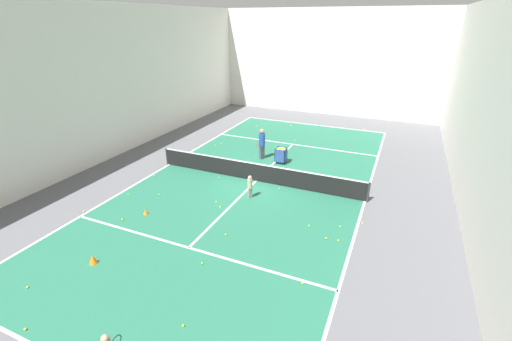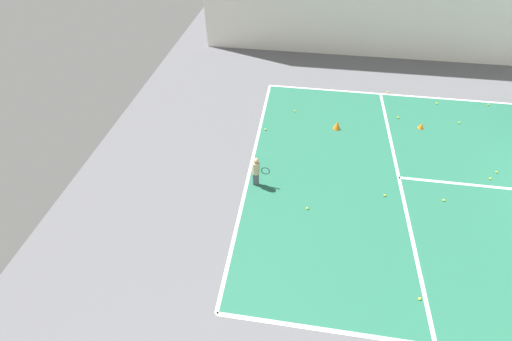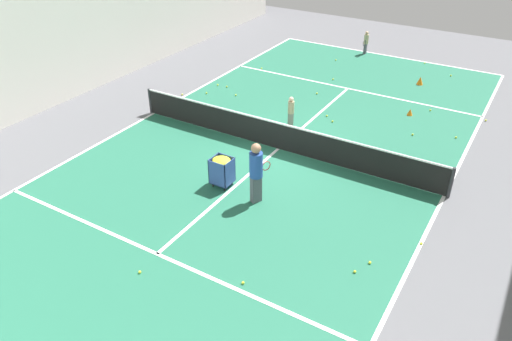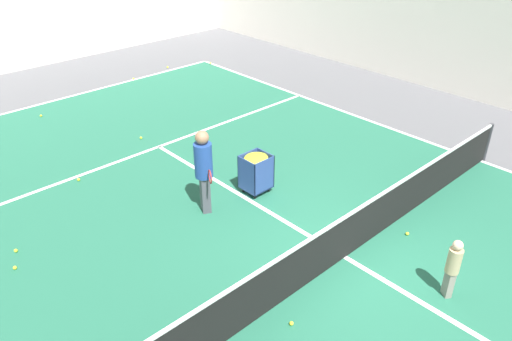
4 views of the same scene
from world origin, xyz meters
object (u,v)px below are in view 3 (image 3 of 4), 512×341
(child_midcourt, at_px, (291,109))
(training_cone_1, at_px, (410,112))
(coach_at_net, at_px, (256,169))
(player_near_baseline, at_px, (366,41))
(training_cone_0, at_px, (420,81))
(tennis_net, at_px, (279,135))
(ball_cart, at_px, (222,166))

(child_midcourt, height_order, training_cone_1, child_midcourt)
(coach_at_net, bearing_deg, player_near_baseline, 34.23)
(child_midcourt, distance_m, training_cone_0, 6.95)
(tennis_net, bearing_deg, training_cone_0, -106.92)
(ball_cart, relative_size, training_cone_1, 3.76)
(ball_cart, bearing_deg, player_near_baseline, -87.26)
(training_cone_1, bearing_deg, coach_at_net, 75.06)
(tennis_net, xyz_separation_m, training_cone_0, (-2.44, -8.03, -0.33))
(player_near_baseline, bearing_deg, child_midcourt, 7.94)
(training_cone_0, bearing_deg, training_cone_1, 99.04)
(ball_cart, distance_m, training_cone_1, 8.25)
(player_near_baseline, height_order, coach_at_net, coach_at_net)
(tennis_net, height_order, player_near_baseline, player_near_baseline)
(player_near_baseline, bearing_deg, training_cone_1, 38.41)
(tennis_net, relative_size, player_near_baseline, 9.88)
(ball_cart, height_order, training_cone_1, ball_cart)
(child_midcourt, bearing_deg, coach_at_net, 51.12)
(child_midcourt, distance_m, ball_cart, 4.47)
(tennis_net, bearing_deg, ball_cart, 82.73)
(player_near_baseline, relative_size, child_midcourt, 1.00)
(player_near_baseline, relative_size, coach_at_net, 0.61)
(ball_cart, xyz_separation_m, training_cone_0, (-2.79, -10.77, -0.47))
(tennis_net, relative_size, training_cone_1, 45.24)
(tennis_net, height_order, child_midcourt, child_midcourt)
(coach_at_net, bearing_deg, training_cone_0, 18.28)
(child_midcourt, bearing_deg, player_near_baseline, -141.69)
(tennis_net, xyz_separation_m, coach_at_net, (-0.90, 2.92, 0.54))
(child_midcourt, height_order, training_cone_0, child_midcourt)
(player_near_baseline, bearing_deg, tennis_net, 9.80)
(training_cone_0, relative_size, training_cone_1, 1.41)
(tennis_net, distance_m, coach_at_net, 3.10)
(coach_at_net, xyz_separation_m, training_cone_1, (-2.06, -7.72, -0.91))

